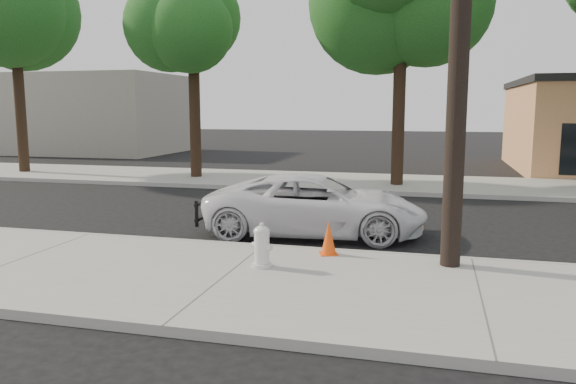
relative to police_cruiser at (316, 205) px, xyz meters
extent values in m
plane|color=black|center=(-0.70, 0.31, -0.69)|extent=(120.00, 120.00, 0.00)
cube|color=gray|center=(-0.70, -3.99, -0.62)|extent=(90.00, 4.40, 0.15)
cube|color=gray|center=(-0.70, 8.81, -0.62)|extent=(90.00, 5.00, 0.15)
cube|color=#9E9B93|center=(-0.70, -1.79, -0.62)|extent=(90.00, 0.12, 0.16)
cube|color=gray|center=(-20.70, 20.31, 1.81)|extent=(14.00, 8.00, 5.00)
cylinder|color=black|center=(-14.70, 8.31, 1.71)|extent=(0.44, 0.44, 4.50)
sphere|color=#124115|center=(-14.70, 8.31, 5.46)|extent=(4.50, 4.50, 4.50)
cylinder|color=black|center=(-6.70, 8.51, 1.58)|extent=(0.44, 0.44, 4.25)
sphere|color=#124115|center=(-6.70, 8.51, 5.11)|extent=(4.20, 4.20, 4.20)
sphere|color=#124115|center=(-6.14, 8.09, 6.23)|extent=(3.36, 3.36, 3.36)
cylinder|color=black|center=(1.30, 8.11, 1.83)|extent=(0.44, 0.44, 4.75)
sphere|color=#124115|center=(1.30, 8.11, 5.81)|extent=(4.80, 4.80, 4.80)
imported|color=white|center=(0.00, 0.00, 0.00)|extent=(5.20, 2.79, 1.39)
cylinder|color=silver|center=(-0.27, -3.31, -0.51)|extent=(0.35, 0.35, 0.07)
cylinder|color=silver|center=(-0.27, -3.31, -0.24)|extent=(0.26, 0.26, 0.60)
ellipsoid|color=silver|center=(-0.27, -3.31, 0.08)|extent=(0.29, 0.29, 0.20)
cylinder|color=silver|center=(-0.27, -3.31, -0.18)|extent=(0.39, 0.20, 0.12)
cylinder|color=silver|center=(-0.27, -3.31, -0.18)|extent=(0.20, 0.23, 0.15)
cube|color=#F54A0C|center=(0.70, -2.19, -0.53)|extent=(0.42, 0.42, 0.02)
cone|color=#F54A0C|center=(0.70, -2.19, -0.22)|extent=(0.38, 0.38, 0.64)
camera|label=1|loc=(2.55, -12.34, 2.19)|focal=35.00mm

